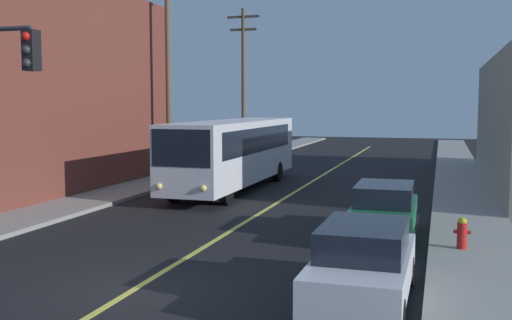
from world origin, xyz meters
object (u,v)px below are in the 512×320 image
utility_pole_mid (168,59)px  parked_car_green (384,210)px  utility_pole_far (243,76)px  parked_car_white (363,262)px  city_bus (234,150)px  fire_hydrant (462,232)px

utility_pole_mid → parked_car_green: bearing=-41.9°
utility_pole_far → parked_car_white: bearing=-67.5°
parked_car_white → parked_car_green: same height
city_bus → fire_hydrant: city_bus is taller
city_bus → utility_pole_far: bearing=106.7°
parked_car_green → utility_pole_mid: (-12.12, 10.89, 5.47)m
city_bus → fire_hydrant: (9.75, -9.66, -1.23)m
city_bus → utility_pole_mid: utility_pole_mid is taller
parked_car_white → utility_pole_far: size_ratio=0.42×
parked_car_green → utility_pole_far: size_ratio=0.42×
fire_hydrant → utility_pole_mid: bearing=139.3°
parked_car_green → utility_pole_mid: bearing=138.1°
parked_car_green → fire_hydrant: 2.58m
parked_car_green → utility_pole_far: bearing=117.3°
parked_car_white → city_bus: bearing=118.1°
utility_pole_mid → fire_hydrant: size_ratio=13.42×
city_bus → utility_pole_far: (-4.63, 15.42, 4.15)m
parked_car_green → utility_pole_far: 27.15m
fire_hydrant → parked_car_green: bearing=147.3°
parked_car_white → fire_hydrant: bearing=67.1°
utility_pole_mid → fire_hydrant: utility_pole_mid is taller
parked_car_white → parked_car_green: 6.17m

